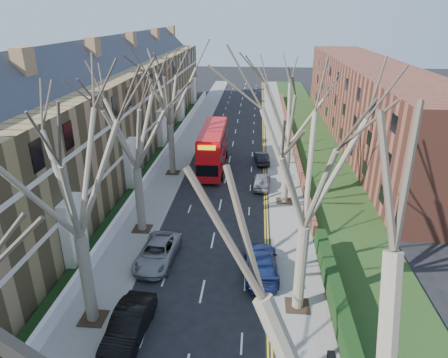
# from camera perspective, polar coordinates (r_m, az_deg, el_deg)

# --- Properties ---
(pavement_left) EXTENTS (3.00, 102.00, 0.12)m
(pavement_left) POSITION_cam_1_polar(r_m,az_deg,el_deg) (53.01, -5.23, 5.25)
(pavement_left) COLOR slate
(pavement_left) RESTS_ON ground
(pavement_right) EXTENTS (3.00, 102.00, 0.12)m
(pavement_right) POSITION_cam_1_polar(r_m,az_deg,el_deg) (52.33, 7.88, 4.89)
(pavement_right) COLOR slate
(pavement_right) RESTS_ON ground
(terrace_left) EXTENTS (9.70, 78.00, 13.60)m
(terrace_left) POSITION_cam_1_polar(r_m,az_deg,el_deg) (46.16, -16.68, 8.81)
(terrace_left) COLOR olive
(terrace_left) RESTS_ON ground
(flats_right) EXTENTS (13.97, 54.00, 10.00)m
(flats_right) POSITION_cam_1_polar(r_m,az_deg,el_deg) (56.76, 19.79, 10.32)
(flats_right) COLOR brown
(flats_right) RESTS_ON ground
(front_wall_left) EXTENTS (0.30, 78.00, 1.00)m
(front_wall_left) POSITION_cam_1_polar(r_m,az_deg,el_deg) (45.75, -8.97, 2.94)
(front_wall_left) COLOR white
(front_wall_left) RESTS_ON ground
(grass_verge_right) EXTENTS (6.00, 102.00, 0.06)m
(grass_verge_right) POSITION_cam_1_polar(r_m,az_deg,el_deg) (52.75, 12.79, 4.78)
(grass_verge_right) COLOR #223C15
(grass_verge_right) RESTS_ON ground
(tree_left_mid) EXTENTS (10.50, 10.50, 14.71)m
(tree_left_mid) POSITION_cam_1_polar(r_m,az_deg,el_deg) (19.94, -21.42, 2.69)
(tree_left_mid) COLOR #716351
(tree_left_mid) RESTS_ON ground
(tree_left_far) EXTENTS (10.15, 10.15, 14.22)m
(tree_left_far) POSITION_cam_1_polar(r_m,az_deg,el_deg) (28.94, -13.01, 8.91)
(tree_left_far) COLOR #716351
(tree_left_far) RESTS_ON ground
(tree_left_dist) EXTENTS (10.50, 10.50, 14.71)m
(tree_left_dist) POSITION_cam_1_polar(r_m,az_deg,el_deg) (40.26, -7.97, 13.47)
(tree_left_dist) COLOR #716351
(tree_left_dist) RESTS_ON ground
(tree_right_mid) EXTENTS (10.50, 10.50, 14.71)m
(tree_right_mid) POSITION_cam_1_polar(r_m,az_deg,el_deg) (20.01, 12.31, 3.83)
(tree_right_mid) COLOR #716351
(tree_right_mid) RESTS_ON ground
(tree_right_far) EXTENTS (10.15, 10.15, 14.22)m
(tree_right_far) POSITION_cam_1_polar(r_m,az_deg,el_deg) (33.57, 9.48, 11.02)
(tree_right_far) COLOR #716351
(tree_right_far) RESTS_ON ground
(double_decker_bus) EXTENTS (2.80, 10.64, 4.45)m
(double_decker_bus) POSITION_cam_1_polar(r_m,az_deg,el_deg) (43.36, -1.59, 4.30)
(double_decker_bus) COLOR red
(double_decker_bus) RESTS_ON ground
(car_left_mid) EXTENTS (1.93, 4.83, 1.56)m
(car_left_mid) POSITION_cam_1_polar(r_m,az_deg,el_deg) (22.72, -13.43, -19.60)
(car_left_mid) COLOR black
(car_left_mid) RESTS_ON ground
(car_left_far) EXTENTS (2.63, 5.23, 1.42)m
(car_left_far) POSITION_cam_1_polar(r_m,az_deg,el_deg) (28.05, -9.52, -10.34)
(car_left_far) COLOR gray
(car_left_far) RESTS_ON ground
(car_right_near) EXTENTS (2.39, 5.39, 1.54)m
(car_right_near) POSITION_cam_1_polar(r_m,az_deg,el_deg) (26.66, 5.31, -11.86)
(car_right_near) COLOR navy
(car_right_near) RESTS_ON ground
(car_right_mid) EXTENTS (1.84, 4.10, 1.37)m
(car_right_mid) POSITION_cam_1_polar(r_m,az_deg,el_deg) (39.14, 5.44, -0.23)
(car_right_mid) COLOR gray
(car_right_mid) RESTS_ON ground
(car_right_far) EXTENTS (1.86, 4.02, 1.28)m
(car_right_far) POSITION_cam_1_polar(r_m,az_deg,el_deg) (45.47, 5.40, 3.03)
(car_right_far) COLOR black
(car_right_far) RESTS_ON ground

